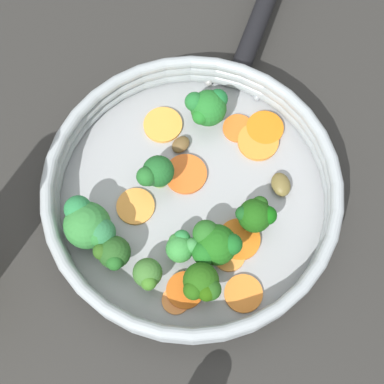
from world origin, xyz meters
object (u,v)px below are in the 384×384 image
object	(u,v)px
broccoli_floret_0	(89,225)
mushroom_piece_1	(281,185)
carrot_slice_9	(185,290)
broccoli_floret_5	(202,284)
broccoli_floret_6	(148,275)
carrot_slice_2	(229,256)
carrot_slice_8	(163,125)
broccoli_floret_2	(183,247)
carrot_slice_4	(243,293)
skillet	(192,199)
carrot_slice_7	(238,128)
broccoli_floret_3	(207,107)
broccoli_floret_4	(156,172)
mushroom_piece_0	(181,145)
carrot_slice_3	(239,239)
broccoli_floret_1	(214,244)
carrot_slice_10	(186,174)
carrot_slice_1	(136,206)
carrot_slice_0	(176,300)
carrot_slice_6	(265,128)
broccoli_floret_8	(112,253)
carrot_slice_5	(258,141)
broccoli_floret_7	(256,215)

from	to	relation	value
broccoli_floret_0	mushroom_piece_1	bearing A→B (deg)	115.84
carrot_slice_9	broccoli_floret_5	distance (m)	0.03
broccoli_floret_6	carrot_slice_2	bearing A→B (deg)	118.03
carrot_slice_8	broccoli_floret_2	xyz separation A→B (m)	(0.14, 0.05, 0.02)
carrot_slice_4	skillet	bearing A→B (deg)	-142.69
carrot_slice_7	broccoli_floret_2	size ratio (longest dim) A/B	0.93
carrot_slice_8	broccoli_floret_3	distance (m)	0.06
broccoli_floret_4	mushroom_piece_0	xyz separation A→B (m)	(-0.05, 0.02, -0.02)
mushroom_piece_1	broccoli_floret_4	bearing A→B (deg)	-81.23
carrot_slice_3	broccoli_floret_4	xyz separation A→B (m)	(-0.05, -0.10, 0.03)
broccoli_floret_3	mushroom_piece_0	bearing A→B (deg)	-28.72
broccoli_floret_1	broccoli_floret_6	size ratio (longest dim) A/B	1.25
carrot_slice_3	carrot_slice_10	world-z (taller)	same
carrot_slice_8	carrot_slice_1	bearing A→B (deg)	-4.83
carrot_slice_8	broccoli_floret_1	size ratio (longest dim) A/B	0.86
carrot_slice_0	carrot_slice_6	distance (m)	0.22
broccoli_floret_1	broccoli_floret_5	distance (m)	0.04
carrot_slice_10	broccoli_floret_8	distance (m)	0.12
carrot_slice_3	broccoli_floret_0	xyz separation A→B (m)	(0.02, -0.15, 0.03)
broccoli_floret_6	broccoli_floret_8	bearing A→B (deg)	-110.29
carrot_slice_7	broccoli_floret_1	distance (m)	0.15
carrot_slice_7	carrot_slice_9	bearing A→B (deg)	-7.04
broccoli_floret_2	skillet	bearing A→B (deg)	-177.48
broccoli_floret_0	broccoli_floret_1	bearing A→B (deg)	92.47
carrot_slice_5	broccoli_floret_8	distance (m)	0.20
carrot_slice_1	carrot_slice_6	xyz separation A→B (m)	(-0.12, 0.12, 0.00)
broccoli_floret_6	broccoli_floret_4	bearing A→B (deg)	-172.18
mushroom_piece_1	carrot_slice_1	bearing A→B (deg)	-70.79
broccoli_floret_2	broccoli_floret_7	world-z (taller)	broccoli_floret_7
carrot_slice_10	broccoli_floret_5	size ratio (longest dim) A/B	0.97
carrot_slice_7	broccoli_floret_0	size ratio (longest dim) A/B	0.62
carrot_slice_3	broccoli_floret_8	size ratio (longest dim) A/B	1.02
carrot_slice_7	mushroom_piece_1	bearing A→B (deg)	42.54
broccoli_floret_8	mushroom_piece_0	xyz separation A→B (m)	(-0.14, 0.04, -0.02)
carrot_slice_1	broccoli_floret_7	world-z (taller)	broccoli_floret_7
skillet	mushroom_piece_1	world-z (taller)	mushroom_piece_1
carrot_slice_5	mushroom_piece_0	world-z (taller)	mushroom_piece_0
carrot_slice_7	carrot_slice_9	distance (m)	0.19
carrot_slice_1	carrot_slice_2	distance (m)	0.11
broccoli_floret_0	broccoli_floret_6	size ratio (longest dim) A/B	1.38
carrot_slice_2	carrot_slice_10	size ratio (longest dim) A/B	0.72
carrot_slice_4	carrot_slice_5	distance (m)	0.17
carrot_slice_9	broccoli_floret_7	world-z (taller)	broccoli_floret_7
carrot_slice_4	broccoli_floret_6	distance (m)	0.10
skillet	carrot_slice_2	xyz separation A→B (m)	(0.06, 0.05, 0.01)
broccoli_floret_2	mushroom_piece_0	world-z (taller)	broccoli_floret_2
carrot_slice_2	carrot_slice_6	world-z (taller)	same
carrot_slice_0	broccoli_floret_0	xyz separation A→B (m)	(-0.05, -0.10, 0.03)
carrot_slice_4	broccoli_floret_3	size ratio (longest dim) A/B	0.83
carrot_slice_1	carrot_slice_6	size ratio (longest dim) A/B	0.98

